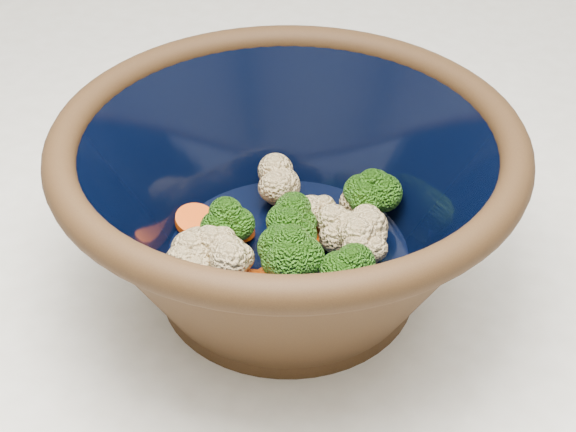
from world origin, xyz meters
name	(u,v)px	position (x,y,z in m)	size (l,w,h in m)	color
mixing_bowl	(288,201)	(-0.06, -0.05, 0.98)	(0.33, 0.33, 0.14)	black
vegetable_pile	(294,231)	(-0.06, -0.06, 0.95)	(0.17, 0.15, 0.05)	#608442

